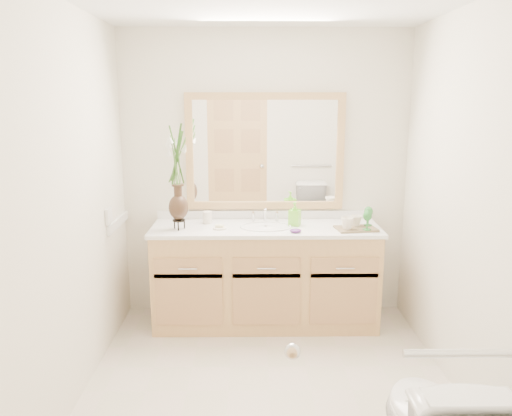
{
  "coord_description": "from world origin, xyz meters",
  "views": [
    {
      "loc": [
        -0.12,
        -2.89,
        1.84
      ],
      "look_at": [
        -0.08,
        0.65,
        1.06
      ],
      "focal_mm": 35.0,
      "sensor_mm": 36.0,
      "label": 1
    }
  ],
  "objects_px": {
    "tray": "(356,229)",
    "flower_vase": "(177,166)",
    "soap_bottle": "(295,215)",
    "tumbler": "(207,217)"
  },
  "relations": [
    {
      "from": "flower_vase",
      "to": "soap_bottle",
      "type": "distance_m",
      "value": 1.02
    },
    {
      "from": "soap_bottle",
      "to": "tray",
      "type": "relative_size",
      "value": 0.56
    },
    {
      "from": "flower_vase",
      "to": "tumbler",
      "type": "height_order",
      "value": "flower_vase"
    },
    {
      "from": "tray",
      "to": "flower_vase",
      "type": "bearing_deg",
      "value": 170.78
    },
    {
      "from": "soap_bottle",
      "to": "tray",
      "type": "height_order",
      "value": "soap_bottle"
    },
    {
      "from": "flower_vase",
      "to": "tumbler",
      "type": "relative_size",
      "value": 7.44
    },
    {
      "from": "flower_vase",
      "to": "soap_bottle",
      "type": "relative_size",
      "value": 4.29
    },
    {
      "from": "tumbler",
      "to": "tray",
      "type": "relative_size",
      "value": 0.32
    },
    {
      "from": "soap_bottle",
      "to": "tray",
      "type": "xyz_separation_m",
      "value": [
        0.47,
        -0.14,
        -0.08
      ]
    },
    {
      "from": "flower_vase",
      "to": "tray",
      "type": "bearing_deg",
      "value": -1.25
    }
  ]
}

